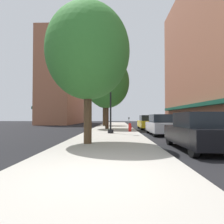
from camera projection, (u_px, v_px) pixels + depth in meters
ground_plane at (147, 129)px, 22.47m from camera, size 90.00×90.00×0.00m
sidewalk_slab at (113, 128)px, 23.57m from camera, size 4.80×50.00×0.12m
building_right_brick at (223, 38)px, 26.49m from camera, size 6.80×40.00×24.49m
building_far_background at (64, 83)px, 42.07m from camera, size 6.80×18.00×17.75m
lamppost at (111, 96)px, 15.94m from camera, size 0.48×0.48×5.90m
fire_hydrant at (130, 127)px, 17.72m from camera, size 0.33×0.26×0.79m
parking_meter_near at (129, 121)px, 25.45m from camera, size 0.14×0.09×1.31m
tree_near at (107, 83)px, 21.96m from camera, size 5.08×5.08×8.18m
tree_mid at (104, 94)px, 30.40m from camera, size 3.75×3.75×7.08m
tree_far at (88, 52)px, 9.87m from camera, size 4.26×4.26×7.12m
car_black at (197, 132)px, 8.46m from camera, size 1.80×4.30×1.66m
car_silver at (161, 125)px, 15.55m from camera, size 1.80×4.30×1.66m
car_yellow at (147, 122)px, 22.73m from camera, size 1.80×4.30×1.66m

